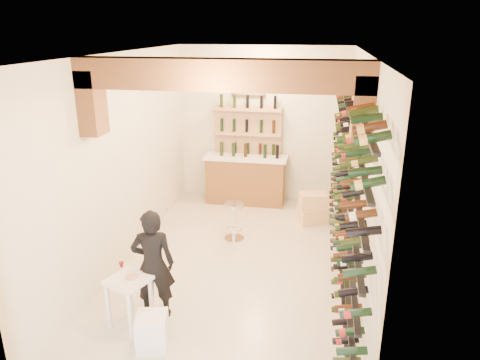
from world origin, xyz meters
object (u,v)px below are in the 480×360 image
(person, at_px, (153,264))
(tasting_table, at_px, (129,287))
(white_stool, at_px, (152,332))
(wine_rack, at_px, (343,176))
(back_counter, at_px, (246,178))
(crate_lower, at_px, (312,215))
(chrome_barstool, at_px, (234,219))

(person, bearing_deg, tasting_table, 35.53)
(tasting_table, distance_m, white_stool, 0.64)
(wine_rack, bearing_deg, person, -147.76)
(back_counter, height_order, crate_lower, back_counter)
(wine_rack, distance_m, chrome_barstool, 2.25)
(wine_rack, height_order, back_counter, wine_rack)
(back_counter, xyz_separation_m, chrome_barstool, (0.09, -1.79, -0.14))
(back_counter, xyz_separation_m, person, (-0.49, -4.11, 0.20))
(tasting_table, height_order, person, person)
(back_counter, distance_m, person, 4.14)
(wine_rack, xyz_separation_m, chrome_barstool, (-1.74, 0.85, -1.15))
(tasting_table, height_order, white_stool, tasting_table)
(wine_rack, height_order, chrome_barstool, wine_rack)
(white_stool, bearing_deg, person, 106.90)
(wine_rack, height_order, white_stool, wine_rack)
(white_stool, bearing_deg, back_counter, 86.39)
(back_counter, xyz_separation_m, tasting_table, (-0.71, -4.37, 0.01))
(chrome_barstool, distance_m, crate_lower, 1.66)
(wine_rack, bearing_deg, white_stool, -135.67)
(person, height_order, chrome_barstool, person)
(back_counter, distance_m, chrome_barstool, 1.80)
(tasting_table, distance_m, chrome_barstool, 2.71)
(wine_rack, distance_m, tasting_table, 3.23)
(tasting_table, xyz_separation_m, crate_lower, (2.14, 3.54, -0.39))
(white_stool, bearing_deg, tasting_table, 139.37)
(chrome_barstool, relative_size, crate_lower, 1.33)
(white_stool, relative_size, chrome_barstool, 0.64)
(white_stool, relative_size, person, 0.30)
(tasting_table, height_order, crate_lower, tasting_table)
(wine_rack, bearing_deg, chrome_barstool, 153.81)
(wine_rack, bearing_deg, back_counter, 124.66)
(tasting_table, bearing_deg, person, 70.48)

